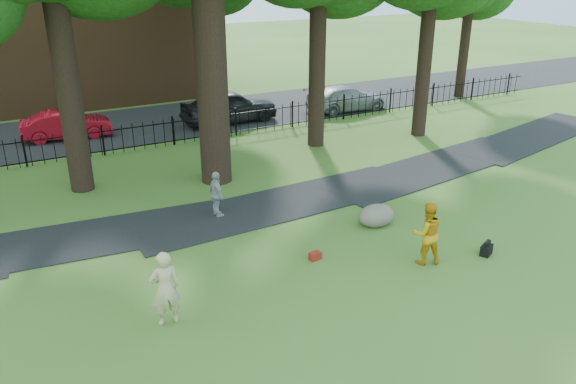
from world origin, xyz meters
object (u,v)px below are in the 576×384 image
man (427,233)px  red_sedan (66,125)px  woman (165,288)px  boulder (376,214)px

man → red_sedan: size_ratio=0.44×
woman → boulder: size_ratio=1.53×
man → boulder: (0.32, 2.53, -0.53)m
red_sedan → boulder: bearing=-148.5°
woman → red_sedan: woman is taller
red_sedan → woman: bearing=-175.6°
man → boulder: size_ratio=1.48×
woman → boulder: (7.19, 1.88, -0.55)m
boulder → man: bearing=-97.2°
red_sedan → man: bearing=-153.0°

